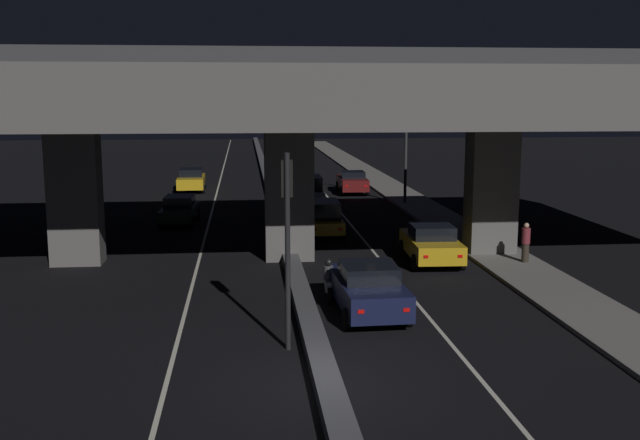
{
  "coord_description": "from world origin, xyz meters",
  "views": [
    {
      "loc": [
        -1.81,
        -16.35,
        6.64
      ],
      "look_at": [
        1.4,
        15.06,
        1.37
      ],
      "focal_mm": 42.0,
      "sensor_mm": 36.0,
      "label": 1
    }
  ],
  "objects": [
    {
      "name": "car_taxi_yellow_second_oncoming",
      "position": [
        -5.5,
        36.7,
        0.78
      ],
      "size": [
        2.02,
        4.49,
        1.54
      ],
      "rotation": [
        0.0,
        0.0,
        -1.55
      ],
      "color": "gold",
      "rests_on": "ground_plane"
    },
    {
      "name": "motorcycle_black_filtering_far",
      "position": [
        0.86,
        21.73,
        0.63
      ],
      "size": [
        0.32,
        1.86,
        1.5
      ],
      "rotation": [
        0.0,
        0.0,
        1.56
      ],
      "color": "black",
      "rests_on": "ground_plane"
    },
    {
      "name": "ground_plane",
      "position": [
        0.0,
        0.0,
        0.0
      ],
      "size": [
        200.0,
        200.0,
        0.0
      ],
      "primitive_type": "plane",
      "color": "black"
    },
    {
      "name": "car_dark_red_fifth",
      "position": [
        5.61,
        34.26,
        0.78
      ],
      "size": [
        2.06,
        4.53,
        1.52
      ],
      "rotation": [
        0.0,
        0.0,
        1.54
      ],
      "color": "#591414",
      "rests_on": "ground_plane"
    },
    {
      "name": "lane_line_left_inner",
      "position": [
        -3.69,
        35.0,
        0.0
      ],
      "size": [
        0.12,
        126.0,
        0.0
      ],
      "primitive_type": "cube",
      "color": "beige",
      "rests_on": "ground_plane"
    },
    {
      "name": "motorcycle_white_filtering_near",
      "position": [
        0.9,
        7.41,
        0.58
      ],
      "size": [
        0.34,
        1.88,
        1.36
      ],
      "rotation": [
        0.0,
        0.0,
        1.5
      ],
      "color": "black",
      "rests_on": "ground_plane"
    },
    {
      "name": "median_divider",
      "position": [
        0.0,
        35.0,
        0.18
      ],
      "size": [
        0.63,
        126.0,
        0.35
      ],
      "primitive_type": "cube",
      "color": "#4C4C51",
      "rests_on": "ground_plane"
    },
    {
      "name": "pedestrian_on_sidewalk",
      "position": [
        9.18,
        11.52,
        0.93
      ],
      "size": [
        0.33,
        0.33,
        1.57
      ],
      "color": "#2D261E",
      "rests_on": "sidewalk_right"
    },
    {
      "name": "sidewalk_right",
      "position": [
        8.68,
        28.0,
        0.07
      ],
      "size": [
        2.6,
        126.0,
        0.14
      ],
      "primitive_type": "cube",
      "color": "slate",
      "rests_on": "ground_plane"
    },
    {
      "name": "elevated_overpass",
      "position": [
        -0.19,
        13.72,
        6.39
      ],
      "size": [
        38.12,
        13.1,
        8.54
      ],
      "color": "#5B5956",
      "rests_on": "ground_plane"
    },
    {
      "name": "traffic_light_left_of_median",
      "position": [
        -0.71,
        2.7,
        3.54
      ],
      "size": [
        0.3,
        0.49,
        5.2
      ],
      "color": "black",
      "rests_on": "ground_plane"
    },
    {
      "name": "motorcycle_blue_filtering_mid",
      "position": [
        0.67,
        16.28,
        0.62
      ],
      "size": [
        0.34,
        1.89,
        1.45
      ],
      "rotation": [
        0.0,
        0.0,
        1.51
      ],
      "color": "black",
      "rests_on": "ground_plane"
    },
    {
      "name": "car_taxi_yellow_third",
      "position": [
        1.95,
        18.97,
        0.84
      ],
      "size": [
        1.85,
        3.99,
        1.64
      ],
      "rotation": [
        0.0,
        0.0,
        1.57
      ],
      "color": "gold",
      "rests_on": "ground_plane"
    },
    {
      "name": "car_taxi_yellow_second",
      "position": [
        5.63,
        12.46,
        0.78
      ],
      "size": [
        2.15,
        4.41,
        1.54
      ],
      "rotation": [
        0.0,
        0.0,
        1.53
      ],
      "color": "gold",
      "rests_on": "ground_plane"
    },
    {
      "name": "street_lamp",
      "position": [
        7.65,
        28.34,
        4.56
      ],
      "size": [
        2.45,
        0.32,
        7.64
      ],
      "color": "#2D2D30",
      "rests_on": "ground_plane"
    },
    {
      "name": "car_white_fourth",
      "position": [
        2.02,
        27.82,
        1.01
      ],
      "size": [
        1.92,
        4.01,
        1.91
      ],
      "rotation": [
        0.0,
        0.0,
        1.55
      ],
      "color": "silver",
      "rests_on": "ground_plane"
    },
    {
      "name": "lane_line_right_inner",
      "position": [
        3.69,
        35.0,
        0.0
      ],
      "size": [
        0.12,
        126.0,
        0.0
      ],
      "primitive_type": "cube",
      "color": "beige",
      "rests_on": "ground_plane"
    },
    {
      "name": "car_dark_green_lead_oncoming",
      "position": [
        -5.2,
        22.88,
        0.75
      ],
      "size": [
        1.97,
        4.32,
        1.44
      ],
      "rotation": [
        0.0,
        0.0,
        -1.61
      ],
      "color": "black",
      "rests_on": "ground_plane"
    },
    {
      "name": "car_dark_blue_lead",
      "position": [
        1.92,
        5.68,
        0.79
      ],
      "size": [
        2.13,
        4.65,
        1.58
      ],
      "rotation": [
        0.0,
        0.0,
        1.61
      ],
      "color": "#141938",
      "rests_on": "ground_plane"
    }
  ]
}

